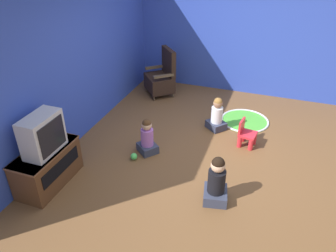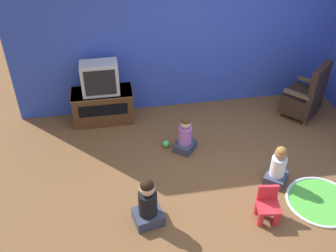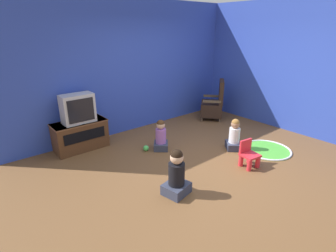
% 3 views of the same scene
% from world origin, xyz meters
% --- Properties ---
extents(ground_plane, '(30.00, 30.00, 0.00)m').
position_xyz_m(ground_plane, '(0.00, 0.00, 0.00)').
color(ground_plane, brown).
extents(wall_back, '(5.61, 0.12, 2.84)m').
position_xyz_m(wall_back, '(-0.19, 2.17, 1.42)').
color(wall_back, '#2D47B2').
rests_on(wall_back, ground_plane).
extents(wall_right, '(0.12, 5.23, 2.84)m').
position_xyz_m(wall_right, '(2.55, -0.38, 1.42)').
color(wall_right, '#2D47B2').
rests_on(wall_right, ground_plane).
extents(tv_cabinet, '(1.01, 0.48, 0.56)m').
position_xyz_m(tv_cabinet, '(-1.59, 1.86, 0.29)').
color(tv_cabinet, '#4C2D19').
rests_on(tv_cabinet, ground_plane).
extents(television, '(0.59, 0.32, 0.55)m').
position_xyz_m(television, '(-1.59, 1.81, 0.83)').
color(television, '#B7B7BC').
rests_on(television, tv_cabinet).
extents(black_armchair, '(0.81, 0.80, 1.01)m').
position_xyz_m(black_armchair, '(1.79, 1.42, 0.38)').
color(black_armchair, brown).
rests_on(black_armchair, ground_plane).
extents(yellow_kid_chair, '(0.32, 0.31, 0.46)m').
position_xyz_m(yellow_kid_chair, '(0.35, -0.65, 0.19)').
color(yellow_kid_chair, red).
rests_on(yellow_kid_chair, ground_plane).
extents(play_mat, '(0.92, 0.92, 0.04)m').
position_xyz_m(play_mat, '(1.17, -0.53, 0.01)').
color(play_mat, green).
rests_on(play_mat, ground_plane).
extents(child_watching_left, '(0.42, 0.42, 0.62)m').
position_xyz_m(child_watching_left, '(0.72, -0.06, 0.27)').
color(child_watching_left, '#33384C').
rests_on(child_watching_left, ground_plane).
extents(child_watching_center, '(0.41, 0.37, 0.70)m').
position_xyz_m(child_watching_center, '(-1.13, -0.46, 0.30)').
color(child_watching_center, '#33384C').
rests_on(child_watching_center, ground_plane).
extents(child_watching_right, '(0.41, 0.41, 0.61)m').
position_xyz_m(child_watching_right, '(-0.40, 0.84, 0.26)').
color(child_watching_right, '#33384C').
rests_on(child_watching_right, ground_plane).
extents(toy_ball, '(0.11, 0.11, 0.11)m').
position_xyz_m(toy_ball, '(-0.67, 0.96, 0.05)').
color(toy_ball, '#4CCC59').
rests_on(toy_ball, ground_plane).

